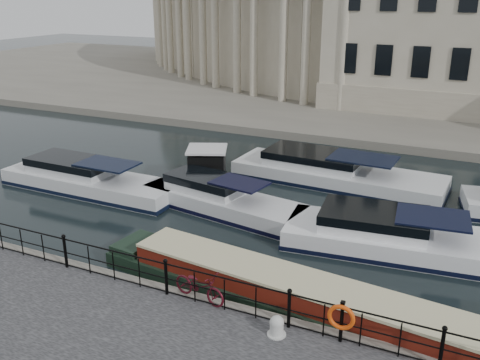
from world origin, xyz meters
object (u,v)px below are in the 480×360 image
Objects in this scene: bicycle at (199,286)px; harbour_hut at (207,170)px; mooring_bollard at (277,326)px; narrowboat at (292,301)px; life_ring_post at (341,318)px.

bicycle is 11.08m from harbour_hut.
narrowboat reaches higher than mooring_bollard.
narrowboat is (-1.93, 1.65, -0.95)m from life_ring_post.
bicycle is at bearing 167.01° from mooring_bollard.
narrowboat is 4.33× the size of harbour_hut.
life_ring_post reaches higher than bicycle.
life_ring_post is (4.40, -0.23, 0.28)m from bicycle.
harbour_hut is at bearing 133.28° from life_ring_post.
bicycle is 1.52× the size of life_ring_post.
mooring_bollard is at bearing -92.14° from bicycle.
harbour_hut reaches higher than bicycle.
harbour_hut is (-9.49, 10.07, -0.37)m from life_ring_post.
bicycle is 0.13× the size of narrowboat.
narrowboat is (2.48, 1.43, -0.68)m from bicycle.
life_ring_post is at bearing -70.23° from harbour_hut.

